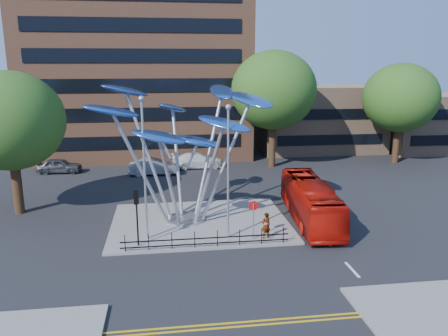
{
  "coord_description": "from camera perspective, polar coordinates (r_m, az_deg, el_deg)",
  "views": [
    {
      "loc": [
        -3.21,
        -22.29,
        10.78
      ],
      "look_at": [
        0.38,
        4.0,
        4.37
      ],
      "focal_mm": 35.0,
      "sensor_mm": 36.0,
      "label": 1
    }
  ],
  "objects": [
    {
      "name": "red_bus",
      "position": [
        31.05,
        11.2,
        -4.25
      ],
      "size": [
        3.33,
        10.34,
        2.83
      ],
      "primitive_type": "imported",
      "rotation": [
        0.0,
        0.0,
        -0.1
      ],
      "color": "#A91007",
      "rests_on": "ground"
    },
    {
      "name": "tree_left",
      "position": [
        34.28,
        -26.2,
        5.51
      ],
      "size": [
        7.6,
        7.6,
        10.32
      ],
      "color": "black",
      "rests_on": "ground"
    },
    {
      "name": "traffic_light_island",
      "position": [
        26.16,
        -11.35,
        -4.89
      ],
      "size": [
        0.28,
        0.18,
        3.42
      ],
      "color": "black",
      "rests_on": "traffic_island"
    },
    {
      "name": "parked_car_mid",
      "position": [
        43.58,
        -9.13,
        0.17
      ],
      "size": [
        4.91,
        1.72,
        1.62
      ],
      "primitive_type": "imported",
      "rotation": [
        0.0,
        0.0,
        1.57
      ],
      "color": "#9C9FA3",
      "rests_on": "ground"
    },
    {
      "name": "street_lamp_left",
      "position": [
        26.39,
        -10.42,
        1.49
      ],
      "size": [
        0.36,
        0.36,
        8.8
      ],
      "color": "#9EA0A5",
      "rests_on": "traffic_island"
    },
    {
      "name": "pedestrian",
      "position": [
        27.32,
        5.5,
        -7.49
      ],
      "size": [
        0.7,
        0.55,
        1.67
      ],
      "primitive_type": "imported",
      "rotation": [
        0.0,
        0.0,
        3.41
      ],
      "color": "gray",
      "rests_on": "traffic_island"
    },
    {
      "name": "brick_tower",
      "position": [
        54.53,
        -11.24,
        17.77
      ],
      "size": [
        25.0,
        15.0,
        30.0
      ],
      "primitive_type": "cube",
      "color": "brown",
      "rests_on": "ground"
    },
    {
      "name": "ground",
      "position": [
        24.97,
        0.38,
        -12.0
      ],
      "size": [
        120.0,
        120.0,
        0.0
      ],
      "primitive_type": "plane",
      "color": "black",
      "rests_on": "ground"
    },
    {
      "name": "low_building_near",
      "position": [
        56.12,
        12.37,
        6.32
      ],
      "size": [
        15.0,
        8.0,
        8.0
      ],
      "primitive_type": "cube",
      "color": "#A17D5F",
      "rests_on": "ground"
    },
    {
      "name": "double_yellow_near",
      "position": [
        19.79,
        2.99,
        -19.42
      ],
      "size": [
        40.0,
        0.12,
        0.01
      ],
      "primitive_type": "cube",
      "color": "gold",
      "rests_on": "ground"
    },
    {
      "name": "low_building_far",
      "position": [
        60.71,
        25.57,
        5.36
      ],
      "size": [
        12.0,
        8.0,
        7.0
      ],
      "primitive_type": "cube",
      "color": "#A17D5F",
      "rests_on": "ground"
    },
    {
      "name": "no_entry_sign_island",
      "position": [
        26.89,
        3.86,
        -5.93
      ],
      "size": [
        0.6,
        0.1,
        2.45
      ],
      "color": "#9EA0A5",
      "rests_on": "traffic_island"
    },
    {
      "name": "street_lamp_right",
      "position": [
        26.19,
        0.55,
        1.04
      ],
      "size": [
        0.36,
        0.36,
        8.3
      ],
      "color": "#9EA0A5",
      "rests_on": "traffic_island"
    },
    {
      "name": "traffic_island",
      "position": [
        30.33,
        -3.13,
        -7.11
      ],
      "size": [
        12.0,
        9.0,
        0.15
      ],
      "primitive_type": "cube",
      "color": "slate",
      "rests_on": "ground"
    },
    {
      "name": "pedestrian_railing_front",
      "position": [
        26.17,
        -2.35,
        -9.44
      ],
      "size": [
        10.0,
        0.06,
        1.0
      ],
      "color": "black",
      "rests_on": "traffic_island"
    },
    {
      "name": "double_yellow_far",
      "position": [
        19.55,
        3.17,
        -19.89
      ],
      "size": [
        40.0,
        0.12,
        0.01
      ],
      "primitive_type": "cube",
      "color": "gold",
      "rests_on": "ground"
    },
    {
      "name": "tree_far",
      "position": [
        51.1,
        22.05,
        8.48
      ],
      "size": [
        8.0,
        8.0,
        10.81
      ],
      "color": "black",
      "rests_on": "ground"
    },
    {
      "name": "tree_right",
      "position": [
        45.77,
        6.5,
        10.05
      ],
      "size": [
        8.8,
        8.8,
        12.11
      ],
      "color": "black",
      "rests_on": "ground"
    },
    {
      "name": "leaf_sculpture",
      "position": [
        29.26,
        -5.51,
        5.84
      ],
      "size": [
        12.72,
        9.54,
        9.51
      ],
      "color": "#9EA0A5",
      "rests_on": "traffic_island"
    },
    {
      "name": "parked_car_right",
      "position": [
        45.96,
        -3.46,
        0.99
      ],
      "size": [
        5.53,
        2.53,
        1.57
      ],
      "primitive_type": "imported",
      "rotation": [
        0.0,
        0.0,
        1.63
      ],
      "color": "white",
      "rests_on": "ground"
    },
    {
      "name": "parked_car_left",
      "position": [
        46.77,
        -20.69,
        0.28
      ],
      "size": [
        4.38,
        1.88,
        1.47
      ],
      "primitive_type": "imported",
      "rotation": [
        0.0,
        0.0,
        1.54
      ],
      "color": "#42464A",
      "rests_on": "ground"
    }
  ]
}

